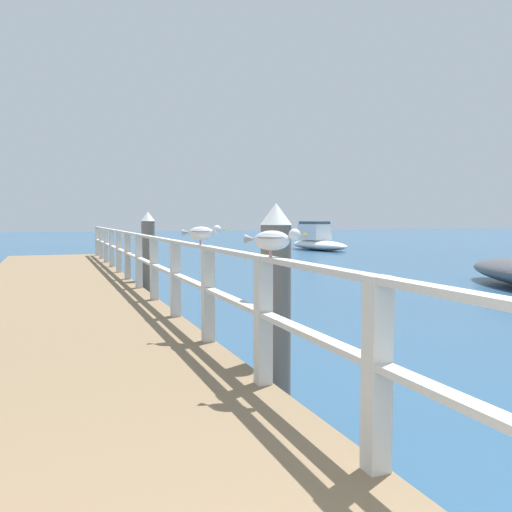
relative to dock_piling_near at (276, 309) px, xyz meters
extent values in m
cube|color=#846B4C|center=(-1.81, 5.85, -0.74)|extent=(3.01, 21.13, 0.53)
cube|color=beige|center=(-0.38, -2.29, 0.04)|extent=(0.12, 0.12, 1.02)
cube|color=beige|center=(-0.38, -0.66, 0.04)|extent=(0.12, 0.12, 1.02)
cube|color=beige|center=(-0.38, 0.97, 0.04)|extent=(0.12, 0.12, 1.02)
cube|color=beige|center=(-0.38, 2.60, 0.04)|extent=(0.12, 0.12, 1.02)
cube|color=beige|center=(-0.38, 4.22, 0.04)|extent=(0.12, 0.12, 1.02)
cube|color=beige|center=(-0.38, 5.85, 0.04)|extent=(0.12, 0.12, 1.02)
cube|color=beige|center=(-0.38, 7.48, 0.04)|extent=(0.12, 0.12, 1.02)
cube|color=beige|center=(-0.38, 9.11, 0.04)|extent=(0.12, 0.12, 1.02)
cube|color=beige|center=(-0.38, 10.73, 0.04)|extent=(0.12, 0.12, 1.02)
cube|color=beige|center=(-0.38, 12.36, 0.04)|extent=(0.12, 0.12, 1.02)
cube|color=beige|center=(-0.38, 13.99, 0.04)|extent=(0.12, 0.12, 1.02)
cube|color=beige|center=(-0.38, 15.62, 0.04)|extent=(0.12, 0.12, 1.02)
cube|color=beige|center=(-0.38, 5.85, 0.53)|extent=(0.10, 19.53, 0.04)
cube|color=beige|center=(-0.38, 5.85, 0.09)|extent=(0.10, 19.53, 0.04)
cylinder|color=#6B6056|center=(0.00, 0.00, -0.11)|extent=(0.28, 0.28, 1.78)
cone|color=white|center=(0.00, 0.00, 0.88)|extent=(0.29, 0.29, 0.20)
cylinder|color=#6B6056|center=(0.00, 7.05, -0.11)|extent=(0.28, 0.28, 1.78)
cone|color=white|center=(0.00, 7.05, 0.88)|extent=(0.29, 0.29, 0.20)
ellipsoid|color=white|center=(-0.38, -0.84, 0.68)|extent=(0.30, 0.27, 0.15)
sphere|color=white|center=(-0.24, -0.95, 0.72)|extent=(0.09, 0.09, 0.09)
cone|color=gold|center=(-0.19, -0.98, 0.72)|extent=(0.05, 0.05, 0.02)
cone|color=#939399|center=(-0.51, -0.74, 0.69)|extent=(0.11, 0.10, 0.07)
ellipsoid|color=#939399|center=(-0.38, -0.84, 0.70)|extent=(0.28, 0.28, 0.04)
cylinder|color=tan|center=(-0.37, -0.81, 0.58)|extent=(0.01, 0.01, 0.05)
cylinder|color=tan|center=(-0.40, -0.85, 0.58)|extent=(0.01, 0.01, 0.05)
ellipsoid|color=white|center=(-0.38, 1.24, 0.68)|extent=(0.31, 0.23, 0.15)
sphere|color=white|center=(-0.22, 1.17, 0.72)|extent=(0.09, 0.09, 0.09)
cone|color=gold|center=(-0.16, 1.14, 0.72)|extent=(0.06, 0.04, 0.02)
cone|color=#939399|center=(-0.54, 1.30, 0.69)|extent=(0.10, 0.10, 0.07)
ellipsoid|color=#939399|center=(-0.38, 1.24, 0.70)|extent=(0.27, 0.25, 0.04)
cylinder|color=tan|center=(-0.38, 1.26, 0.58)|extent=(0.01, 0.01, 0.05)
cylinder|color=tan|center=(-0.40, 1.22, 0.58)|extent=(0.01, 0.01, 0.05)
ellipsoid|color=white|center=(12.61, 24.00, -0.71)|extent=(2.30, 5.11, 0.58)
cube|color=white|center=(12.55, 24.49, 0.04)|extent=(1.32, 2.10, 0.92)
cube|color=#334756|center=(12.55, 24.49, 0.58)|extent=(1.23, 1.89, 0.16)
camera|label=1|loc=(-1.95, -4.71, 0.84)|focal=38.99mm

